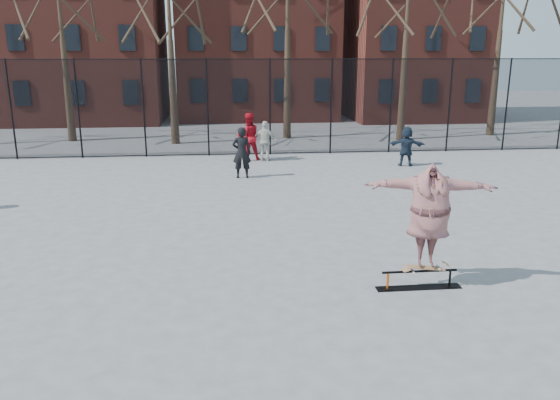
{
  "coord_description": "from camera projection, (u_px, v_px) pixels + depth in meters",
  "views": [
    {
      "loc": [
        -0.71,
        -9.97,
        4.24
      ],
      "look_at": [
        0.45,
        1.5,
        1.1
      ],
      "focal_mm": 35.0,
      "sensor_mm": 36.0,
      "label": 1
    }
  ],
  "objects": [
    {
      "name": "skate_rail",
      "position": [
        419.0,
        281.0,
        10.1
      ],
      "size": [
        1.6,
        0.24,
        0.35
      ],
      "color": "black",
      "rests_on": "ground"
    },
    {
      "name": "bystander_white",
      "position": [
        265.0,
        141.0,
        21.77
      ],
      "size": [
        1.01,
        0.67,
        1.6
      ],
      "primitive_type": "imported",
      "rotation": [
        0.0,
        0.0,
        2.82
      ],
      "color": "beige",
      "rests_on": "ground"
    },
    {
      "name": "fence",
      "position": [
        241.0,
        106.0,
        22.69
      ],
      "size": [
        34.03,
        0.07,
        4.0
      ],
      "color": "black",
      "rests_on": "ground"
    },
    {
      "name": "ground",
      "position": [
        265.0,
        274.0,
        10.75
      ],
      "size": [
        100.0,
        100.0,
        0.0
      ],
      "primitive_type": "plane",
      "color": "slate"
    },
    {
      "name": "rowhouses",
      "position": [
        245.0,
        22.0,
        34.19
      ],
      "size": [
        29.0,
        7.0,
        13.0
      ],
      "color": "maroon",
      "rests_on": "ground"
    },
    {
      "name": "skater",
      "position": [
        429.0,
        216.0,
        9.78
      ],
      "size": [
        2.42,
        1.04,
        1.91
      ],
      "primitive_type": "imported",
      "rotation": [
        0.0,
        0.0,
        -0.18
      ],
      "color": "#493380",
      "rests_on": "skateboard"
    },
    {
      "name": "skateboard",
      "position": [
        426.0,
        268.0,
        10.05
      ],
      "size": [
        0.76,
        0.18,
        0.09
      ],
      "primitive_type": null,
      "color": "olive",
      "rests_on": "skate_rail"
    },
    {
      "name": "bystander_navy",
      "position": [
        406.0,
        146.0,
        20.83
      ],
      "size": [
        1.48,
        0.81,
        1.52
      ],
      "primitive_type": "imported",
      "rotation": [
        0.0,
        0.0,
        2.87
      ],
      "color": "#1C2838",
      "rests_on": "ground"
    },
    {
      "name": "bystander_black",
      "position": [
        242.0,
        153.0,
        18.8
      ],
      "size": [
        0.66,
        0.44,
        1.78
      ],
      "primitive_type": "imported",
      "rotation": [
        0.0,
        0.0,
        3.12
      ],
      "color": "black",
      "rests_on": "ground"
    },
    {
      "name": "bystander_red",
      "position": [
        248.0,
        137.0,
        21.9
      ],
      "size": [
        1.03,
        0.87,
        1.9
      ],
      "primitive_type": "imported",
      "rotation": [
        0.0,
        0.0,
        3.31
      ],
      "color": "#AF0F1B",
      "rests_on": "ground"
    }
  ]
}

